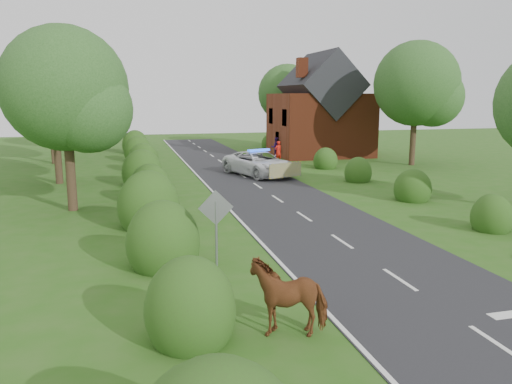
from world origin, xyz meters
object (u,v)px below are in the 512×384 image
object	(u,v)px
cow	(289,300)
police_van	(259,163)
pedestrian_purple	(276,147)
road_sign	(216,219)
pedestrian_red	(278,151)

from	to	relation	value
cow	police_van	world-z (taller)	police_van
cow	police_van	size ratio (longest dim) A/B	0.31
cow	pedestrian_purple	xyz separation A→B (m)	(9.26, 31.34, 0.18)
road_sign	cow	xyz separation A→B (m)	(0.91, -4.12, -0.94)
road_sign	police_van	xyz separation A→B (m)	(6.12, 17.88, -0.83)
cow	pedestrian_red	xyz separation A→B (m)	(8.60, 28.57, 0.14)
police_van	pedestrian_red	bearing A→B (deg)	43.93
pedestrian_red	pedestrian_purple	distance (m)	2.85
road_sign	pedestrian_purple	bearing A→B (deg)	69.52
pedestrian_purple	police_van	bearing A→B (deg)	76.69
road_sign	cow	world-z (taller)	road_sign
cow	pedestrian_purple	distance (m)	32.68
road_sign	police_van	size ratio (longest dim) A/B	0.39
police_van	pedestrian_red	world-z (taller)	police_van
road_sign	pedestrian_red	distance (m)	26.24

